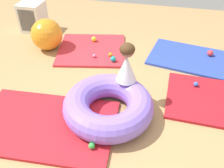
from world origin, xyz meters
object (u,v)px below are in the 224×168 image
child_in_white (127,63)px  exercise_ball_large (47,35)px  play_ball_green (92,146)px  storage_cube (32,17)px  inflatable_cushion (108,106)px  play_ball_red (210,53)px  play_ball_orange (110,55)px  play_ball_blue (196,84)px  play_ball_pink (94,56)px  play_ball_yellow (94,39)px  play_ball_teal (113,59)px

child_in_white → exercise_ball_large: child_in_white is taller
play_ball_green → storage_cube: bearing=127.6°
inflatable_cushion → play_ball_red: (1.36, 1.71, -0.07)m
play_ball_orange → storage_cube: size_ratio=0.13×
play_ball_blue → exercise_ball_large: size_ratio=0.12×
child_in_white → play_ball_blue: (0.94, 0.44, -0.50)m
child_in_white → play_ball_pink: child_in_white is taller
play_ball_yellow → play_ball_green: size_ratio=1.28×
play_ball_orange → play_ball_green: bearing=-82.9°
play_ball_yellow → exercise_ball_large: 0.85m
play_ball_orange → play_ball_pink: (-0.26, -0.09, -0.01)m
play_ball_red → play_ball_pink: 1.96m
inflatable_cushion → play_ball_teal: (-0.20, 1.17, -0.08)m
play_ball_pink → play_ball_blue: bearing=-14.6°
play_ball_red → play_ball_green: (-1.40, -2.27, -0.01)m
play_ball_yellow → storage_cube: bearing=169.0°
play_ball_green → play_ball_orange: bearing=97.1°
play_ball_green → storage_cube: 3.27m
play_ball_orange → storage_cube: storage_cube is taller
play_ball_green → play_ball_teal: play_ball_teal is taller
play_ball_blue → exercise_ball_large: exercise_ball_large is taller
play_ball_pink → storage_cube: storage_cube is taller
play_ball_blue → storage_cube: (-3.13, 1.23, 0.21)m
child_in_white → play_ball_green: size_ratio=7.06×
play_ball_pink → play_ball_orange: bearing=19.1°
exercise_ball_large → child_in_white: bearing=-33.2°
inflatable_cushion → play_ball_yellow: bearing=111.7°
play_ball_red → play_ball_green: play_ball_red is taller
inflatable_cushion → exercise_ball_large: size_ratio=2.04×
child_in_white → play_ball_yellow: 1.72m
play_ball_teal → play_ball_orange: bearing=119.5°
child_in_white → exercise_ball_large: (-1.60, 1.04, -0.30)m
play_ball_red → play_ball_orange: play_ball_red is taller
inflatable_cushion → play_ball_orange: 1.34m
child_in_white → storage_cube: bearing=13.9°
play_ball_teal → storage_cube: (-1.84, 0.85, 0.19)m
play_ball_blue → inflatable_cushion: bearing=-143.7°
play_ball_teal → exercise_ball_large: size_ratio=0.17×
play_ball_red → play_ball_green: bearing=-121.7°
child_in_white → exercise_ball_large: 1.93m
play_ball_yellow → play_ball_pink: size_ratio=1.56×
inflatable_cushion → child_in_white: bearing=67.3°
exercise_ball_large → inflatable_cushion: bearing=-44.2°
child_in_white → play_ball_teal: 1.01m
play_ball_red → play_ball_blue: bearing=-106.4°
inflatable_cushion → exercise_ball_large: (-1.44, 1.40, 0.11)m
play_ball_red → exercise_ball_large: exercise_ball_large is taller
play_ball_orange → play_ball_teal: 0.16m
play_ball_blue → play_ball_pink: play_ball_blue is taller
play_ball_pink → exercise_ball_large: exercise_ball_large is taller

